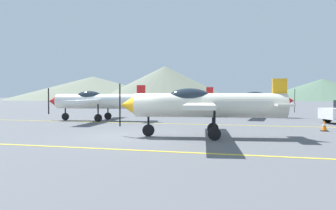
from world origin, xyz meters
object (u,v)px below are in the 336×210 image
at_px(airplane_near, 203,104).
at_px(airplane_mid, 97,101).
at_px(airplane_far, 248,100).
at_px(traffic_cone_front, 324,126).

relative_size(airplane_near, airplane_mid, 1.00).
height_order(airplane_mid, airplane_far, same).
bearing_deg(airplane_mid, airplane_near, -39.64).
relative_size(airplane_mid, traffic_cone_front, 15.44).
xyz_separation_m(airplane_near, airplane_far, (1.78, 15.24, 0.00)).
bearing_deg(airplane_mid, traffic_cone_front, -13.14).
xyz_separation_m(airplane_far, traffic_cone_front, (4.27, -11.05, -1.24)).
distance_m(airplane_mid, airplane_far, 13.43).
height_order(airplane_near, airplane_mid, same).
xyz_separation_m(airplane_near, traffic_cone_front, (6.05, 4.19, -1.24)).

